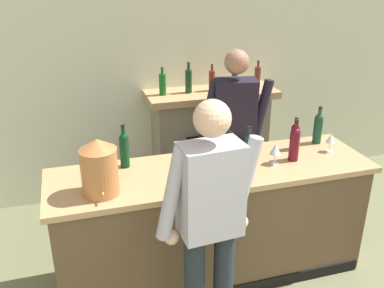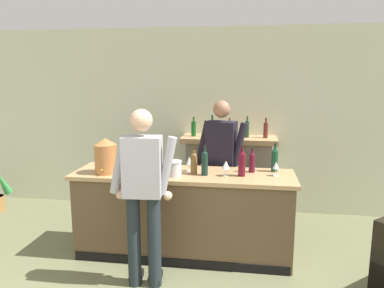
% 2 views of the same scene
% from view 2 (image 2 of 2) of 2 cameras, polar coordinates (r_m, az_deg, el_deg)
% --- Properties ---
extents(wall_back_panel, '(12.00, 0.07, 2.75)m').
position_cam_2_polar(wall_back_panel, '(5.72, -0.37, 3.65)').
color(wall_back_panel, silver).
rests_on(wall_back_panel, ground_plane).
extents(bar_counter, '(2.48, 0.71, 0.97)m').
position_cam_2_polar(bar_counter, '(4.35, -1.33, -10.59)').
color(bar_counter, brown).
rests_on(bar_counter, ground_plane).
extents(fireplace_stone, '(1.36, 0.52, 1.49)m').
position_cam_2_polar(fireplace_stone, '(5.55, 5.57, -4.76)').
color(fireplace_stone, gray).
rests_on(fireplace_stone, ground_plane).
extents(person_customer, '(0.66, 0.32, 1.75)m').
position_cam_2_polar(person_customer, '(3.61, -7.46, -7.10)').
color(person_customer, '#1E262B').
rests_on(person_customer, ground_plane).
extents(person_bartender, '(0.65, 0.37, 1.75)m').
position_cam_2_polar(person_bartender, '(4.68, 4.40, -2.95)').
color(person_bartender, '#3F3D38').
rests_on(person_bartender, ground_plane).
extents(copper_dispenser, '(0.25, 0.29, 0.40)m').
position_cam_2_polar(copper_dispenser, '(4.25, -13.01, -1.74)').
color(copper_dispenser, '#B26D3B').
rests_on(copper_dispenser, bar_counter).
extents(ice_bucket_steel, '(0.19, 0.19, 0.17)m').
position_cam_2_polar(ice_bucket_steel, '(4.07, -2.89, -3.72)').
color(ice_bucket_steel, silver).
rests_on(ice_bucket_steel, bar_counter).
extents(wine_bottle_port_short, '(0.08, 0.08, 0.29)m').
position_cam_2_polar(wine_bottle_port_short, '(4.14, 0.29, -2.77)').
color(wine_bottle_port_short, brown).
rests_on(wine_bottle_port_short, bar_counter).
extents(wine_bottle_riesling_slim, '(0.07, 0.07, 0.33)m').
position_cam_2_polar(wine_bottle_riesling_slim, '(4.33, 12.49, -2.24)').
color(wine_bottle_riesling_slim, '#133D27').
rests_on(wine_bottle_riesling_slim, bar_counter).
extents(wine_bottle_merlot_tall, '(0.07, 0.07, 0.28)m').
position_cam_2_polar(wine_bottle_merlot_tall, '(4.26, 9.12, -2.62)').
color(wine_bottle_merlot_tall, '#4D1021').
rests_on(wine_bottle_merlot_tall, bar_counter).
extents(wine_bottle_chardonnay_pale, '(0.07, 0.07, 0.34)m').
position_cam_2_polar(wine_bottle_chardonnay_pale, '(4.53, -8.79, -1.50)').
color(wine_bottle_chardonnay_pale, '#0A361C').
rests_on(wine_bottle_chardonnay_pale, bar_counter).
extents(wine_bottle_cabernet_heavy, '(0.07, 0.07, 0.34)m').
position_cam_2_polar(wine_bottle_cabernet_heavy, '(4.07, 1.94, -2.75)').
color(wine_bottle_cabernet_heavy, '#142C23').
rests_on(wine_bottle_cabernet_heavy, bar_counter).
extents(wine_bottle_rose_blush, '(0.08, 0.08, 0.33)m').
position_cam_2_polar(wine_bottle_rose_blush, '(4.07, 7.61, -2.82)').
color(wine_bottle_rose_blush, '#520E1C').
rests_on(wine_bottle_rose_blush, bar_counter).
extents(wine_glass_front_left, '(0.07, 0.07, 0.16)m').
position_cam_2_polar(wine_glass_front_left, '(4.15, 12.68, -3.28)').
color(wine_glass_front_left, silver).
rests_on(wine_glass_front_left, bar_counter).
extents(wine_glass_near_bucket, '(0.09, 0.09, 0.17)m').
position_cam_2_polar(wine_glass_near_bucket, '(4.06, 5.19, -3.22)').
color(wine_glass_near_bucket, silver).
rests_on(wine_glass_near_bucket, bar_counter).
extents(wine_glass_by_dispenser, '(0.08, 0.08, 0.17)m').
position_cam_2_polar(wine_glass_by_dispenser, '(4.25, -0.43, -2.62)').
color(wine_glass_by_dispenser, silver).
rests_on(wine_glass_by_dispenser, bar_counter).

